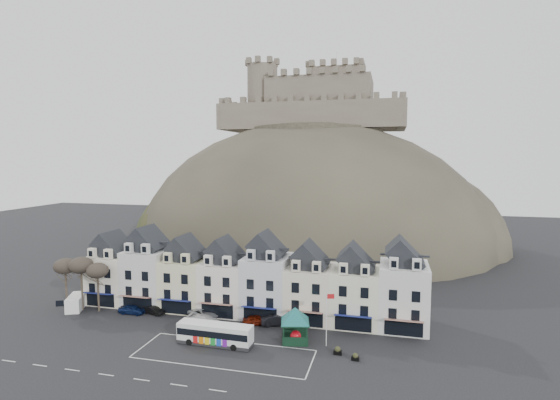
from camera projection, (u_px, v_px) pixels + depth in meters
The scene contains 21 objects.
ground at pixel (205, 356), 53.77m from camera, with size 300.00×300.00×0.00m, color black.
coach_bay_markings at pixel (224, 354), 54.48m from camera, with size 22.00×7.50×0.01m, color silver.
townhouse_terrace at pixel (248, 279), 68.61m from camera, with size 54.40×9.35×11.80m.
castle_hill at pixel (313, 246), 119.93m from camera, with size 100.00×76.00×68.00m.
castle at pixel (316, 101), 122.90m from camera, with size 50.20×22.20×22.00m.
tree_left_far at pixel (65, 266), 70.35m from camera, with size 3.61×3.61×8.24m.
tree_left_mid at pixel (81, 266), 69.58m from camera, with size 3.78×3.78×8.64m.
tree_left_near at pixel (97, 271), 68.91m from camera, with size 3.43×3.43×7.84m.
bus at pixel (215, 333), 57.02m from camera, with size 10.05×2.53×2.82m.
bus_shelter at pixel (295, 315), 57.75m from camera, with size 7.22×7.22×4.71m.
red_buoy at pixel (296, 337), 57.33m from camera, with size 1.44×1.44×1.78m.
flagpole at pixel (327, 315), 56.39m from camera, with size 1.00×0.35×7.15m.
white_van at pixel (76, 302), 70.41m from camera, with size 3.97×5.37×2.25m.
planter_west at pixel (338, 351), 54.26m from camera, with size 1.04×0.72×1.03m.
planter_east at pixel (355, 357), 52.66m from camera, with size 0.98×0.65×0.93m.
car_navy at pixel (132, 309), 68.32m from camera, with size 1.69×4.21×1.43m, color #0D1B44.
car_black at pixel (154, 310), 68.21m from camera, with size 1.29×3.69×1.22m, color black.
car_silver at pixel (203, 313), 66.67m from camera, with size 2.31×4.93×1.39m, color #AAAEB2.
car_white at pixel (204, 320), 63.94m from camera, with size 1.97×4.85×1.41m, color silver.
car_maroon at pixel (257, 320), 63.88m from camera, with size 1.69×4.21×1.43m, color #521004.
car_charcoal at pixel (277, 320), 63.78m from camera, with size 1.66×4.77×1.57m, color black.
Camera 1 is at (21.68, -47.72, 24.51)m, focal length 28.00 mm.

